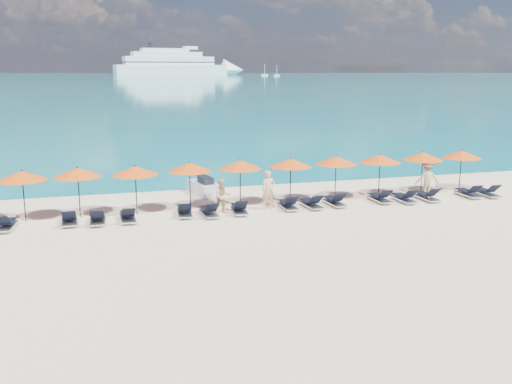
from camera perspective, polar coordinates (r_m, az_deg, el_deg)
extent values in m
plane|color=beige|center=(22.40, 2.13, -4.56)|extent=(1400.00, 1400.00, 0.00)
cube|color=#1FA9B2|center=(680.43, -15.81, 11.19)|extent=(1600.00, 1300.00, 0.01)
cube|color=white|center=(631.50, -8.47, 11.97)|extent=(121.76, 37.95, 10.90)
cone|color=white|center=(654.55, -2.26, 12.09)|extent=(27.03, 27.03, 23.98)
cube|color=white|center=(630.98, -8.69, 12.85)|extent=(97.55, 31.44, 8.72)
cube|color=white|center=(630.53, -8.91, 13.44)|extent=(75.88, 26.33, 5.45)
cube|color=white|center=(630.08, -9.12, 13.83)|extent=(51.67, 19.82, 3.82)
cube|color=black|center=(630.96, -8.69, 12.70)|extent=(98.77, 31.82, 0.98)
cube|color=black|center=(631.01, -8.70, 13.05)|extent=(96.34, 31.06, 0.98)
cylinder|color=black|center=(626.50, -10.50, 14.19)|extent=(4.80, 4.80, 6.00)
cube|color=white|center=(574.10, 0.86, 11.63)|extent=(6.34, 2.11, 1.69)
cylinder|color=white|center=(574.07, 0.86, 12.17)|extent=(0.38, 0.38, 10.57)
cube|color=white|center=(547.20, 2.08, 11.58)|extent=(5.49, 1.83, 1.46)
cylinder|color=white|center=(547.17, 2.09, 12.08)|extent=(0.33, 0.33, 9.14)
cube|color=silver|center=(30.10, -5.19, 0.40)|extent=(1.40, 2.76, 0.61)
cube|color=black|center=(29.81, -5.06, 1.15)|extent=(0.72, 1.17, 0.39)
cylinder|color=black|center=(30.59, -5.64, 1.74)|extent=(0.61, 0.16, 0.07)
imported|color=tan|center=(26.60, 1.24, 0.20)|extent=(0.72, 0.52, 1.85)
imported|color=tan|center=(25.85, -3.38, -0.44)|extent=(0.79, 0.46, 1.62)
imported|color=tan|center=(30.59, 16.76, 1.28)|extent=(1.33, 0.92, 1.87)
cylinder|color=black|center=(26.37, -22.20, -0.44)|extent=(0.05, 0.05, 2.20)
cone|color=#D94F10|center=(26.20, -22.36, 1.52)|extent=(2.10, 2.10, 0.42)
sphere|color=black|center=(26.16, -22.40, 2.00)|extent=(0.08, 0.08, 0.08)
cylinder|color=black|center=(26.36, -17.29, -0.08)|extent=(0.05, 0.05, 2.20)
cone|color=#D94F10|center=(26.19, -17.42, 1.88)|extent=(2.10, 2.10, 0.42)
sphere|color=black|center=(26.16, -17.45, 2.36)|extent=(0.08, 0.08, 0.08)
cylinder|color=black|center=(26.21, -11.90, 0.14)|extent=(0.05, 0.05, 2.20)
cone|color=#D94F10|center=(26.04, -11.99, 2.12)|extent=(2.10, 2.10, 0.42)
sphere|color=black|center=(26.00, -12.01, 2.60)|extent=(0.08, 0.08, 0.08)
cylinder|color=black|center=(26.73, -6.62, 0.56)|extent=(0.05, 0.05, 2.20)
cone|color=#D94F10|center=(26.56, -6.67, 2.50)|extent=(2.10, 2.10, 0.42)
sphere|color=black|center=(26.53, -6.68, 2.97)|extent=(0.08, 0.08, 0.08)
cylinder|color=black|center=(27.22, -1.58, 0.84)|extent=(0.05, 0.05, 2.20)
cone|color=#D94F10|center=(27.06, -1.59, 2.75)|extent=(2.10, 2.10, 0.42)
sphere|color=black|center=(27.02, -1.60, 3.22)|extent=(0.08, 0.08, 0.08)
cylinder|color=black|center=(27.85, 3.46, 1.09)|extent=(0.05, 0.05, 2.20)
cone|color=#D94F10|center=(27.69, 3.48, 2.95)|extent=(2.10, 2.10, 0.42)
sphere|color=black|center=(27.66, 3.49, 3.40)|extent=(0.08, 0.08, 0.08)
cylinder|color=black|center=(28.78, 7.96, 1.35)|extent=(0.05, 0.05, 2.20)
cone|color=#D94F10|center=(28.62, 8.01, 3.16)|extent=(2.10, 2.10, 0.42)
sphere|color=black|center=(28.59, 8.02, 3.59)|extent=(0.08, 0.08, 0.08)
cylinder|color=black|center=(29.73, 12.23, 1.54)|extent=(0.05, 0.05, 2.20)
cone|color=#D94F10|center=(29.58, 12.31, 3.29)|extent=(2.10, 2.10, 0.42)
sphere|color=black|center=(29.55, 12.33, 3.71)|extent=(0.08, 0.08, 0.08)
cylinder|color=black|center=(31.12, 16.25, 1.79)|extent=(0.05, 0.05, 2.20)
cone|color=#D94F10|center=(30.98, 16.35, 3.47)|extent=(2.10, 2.10, 0.42)
sphere|color=black|center=(30.94, 16.37, 3.87)|extent=(0.08, 0.08, 0.08)
cylinder|color=black|center=(32.45, 19.75, 1.97)|extent=(0.05, 0.05, 2.20)
cone|color=#D94F10|center=(32.31, 19.87, 3.58)|extent=(2.10, 2.10, 0.42)
sphere|color=black|center=(32.28, 19.90, 3.96)|extent=(0.08, 0.08, 0.08)
cube|color=silver|center=(25.57, -23.71, -3.16)|extent=(0.78, 1.75, 0.06)
cube|color=black|center=(25.76, -23.62, -2.67)|extent=(0.65, 1.15, 0.04)
cube|color=black|center=(24.95, -24.06, -2.58)|extent=(0.60, 0.59, 0.43)
cube|color=silver|center=(25.46, -18.16, -2.79)|extent=(0.66, 1.71, 0.06)
cube|color=black|center=(25.67, -18.18, -2.30)|extent=(0.58, 1.11, 0.04)
cube|color=black|center=(24.83, -18.23, -2.19)|extent=(0.56, 0.55, 0.43)
cube|color=silver|center=(25.24, -15.56, -2.75)|extent=(0.70, 1.73, 0.06)
cube|color=black|center=(25.44, -15.56, -2.26)|extent=(0.60, 1.12, 0.04)
cube|color=black|center=(24.61, -15.65, -2.15)|extent=(0.57, 0.56, 0.43)
cube|color=silver|center=(25.28, -12.70, -2.58)|extent=(0.65, 1.71, 0.06)
cube|color=black|center=(25.48, -12.76, -2.09)|extent=(0.57, 1.11, 0.04)
cube|color=black|center=(24.65, -12.64, -1.97)|extent=(0.56, 0.55, 0.43)
cube|color=silver|center=(25.75, -7.14, -2.10)|extent=(0.78, 1.75, 0.06)
cube|color=black|center=(25.95, -7.19, -1.62)|extent=(0.65, 1.15, 0.04)
cube|color=black|center=(25.12, -7.09, -1.50)|extent=(0.60, 0.59, 0.43)
cube|color=silver|center=(25.61, -4.74, -2.13)|extent=(0.70, 1.73, 0.06)
cube|color=black|center=(25.80, -4.88, -1.65)|extent=(0.60, 1.13, 0.04)
cube|color=black|center=(24.99, -4.45, -1.51)|extent=(0.58, 0.56, 0.43)
cube|color=silver|center=(26.02, -1.69, -1.86)|extent=(0.79, 1.75, 0.06)
cube|color=black|center=(26.22, -1.78, -1.39)|extent=(0.66, 1.15, 0.04)
cube|color=black|center=(25.40, -1.51, -1.26)|extent=(0.60, 0.59, 0.43)
cube|color=silver|center=(26.86, 3.20, -1.42)|extent=(0.69, 1.72, 0.06)
cube|color=black|center=(27.05, 3.05, -0.97)|extent=(0.59, 1.12, 0.04)
cube|color=black|center=(26.25, 3.56, -0.83)|extent=(0.57, 0.56, 0.43)
cube|color=silver|center=(27.17, 5.54, -1.30)|extent=(0.70, 1.73, 0.06)
cube|color=black|center=(27.36, 5.33, -0.86)|extent=(0.60, 1.12, 0.04)
cube|color=black|center=(26.59, 6.04, -0.71)|extent=(0.57, 0.56, 0.43)
cube|color=silver|center=(27.76, 7.83, -1.07)|extent=(0.66, 1.71, 0.06)
cube|color=black|center=(27.94, 7.63, -0.64)|extent=(0.58, 1.11, 0.04)
cube|color=black|center=(27.18, 8.35, -0.49)|extent=(0.56, 0.55, 0.43)
cube|color=silver|center=(28.86, 12.24, -0.73)|extent=(0.62, 1.70, 0.06)
cube|color=black|center=(29.04, 12.03, -0.31)|extent=(0.55, 1.10, 0.04)
cube|color=black|center=(28.31, 12.80, -0.16)|extent=(0.55, 0.54, 0.43)
cube|color=silver|center=(29.14, 14.58, -0.72)|extent=(0.64, 1.71, 0.06)
cube|color=black|center=(29.31, 14.36, -0.31)|extent=(0.56, 1.11, 0.04)
cube|color=black|center=(28.59, 15.17, -0.16)|extent=(0.56, 0.54, 0.43)
cube|color=silver|center=(29.83, 16.69, -0.55)|extent=(0.65, 1.71, 0.06)
cube|color=black|center=(30.00, 16.46, -0.15)|extent=(0.57, 1.11, 0.04)
cube|color=black|center=(29.29, 17.30, 0.00)|extent=(0.56, 0.55, 0.43)
cube|color=silver|center=(31.32, 20.42, -0.22)|extent=(0.67, 1.72, 0.06)
cube|color=black|center=(31.49, 20.18, 0.16)|extent=(0.58, 1.12, 0.04)
cube|color=black|center=(30.80, 21.05, 0.31)|extent=(0.57, 0.55, 0.43)
cube|color=silver|center=(31.81, 22.06, -0.16)|extent=(0.73, 1.74, 0.06)
cube|color=black|center=(31.98, 21.84, 0.21)|extent=(0.62, 1.13, 0.04)
cube|color=black|center=(31.29, 22.68, 0.36)|extent=(0.58, 0.57, 0.43)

